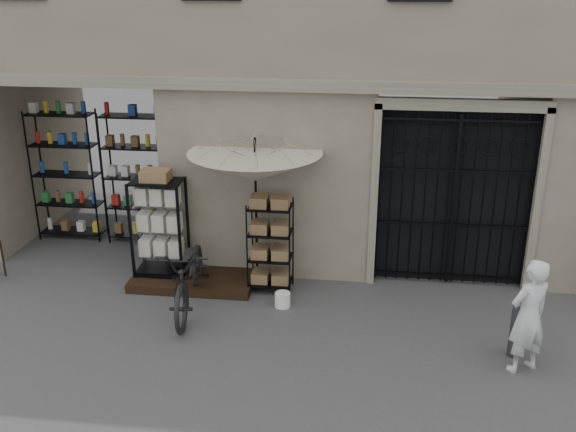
# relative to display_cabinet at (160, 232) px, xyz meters

# --- Properties ---
(ground) EXTENTS (80.00, 80.00, 0.00)m
(ground) POSITION_rel_display_cabinet_xyz_m (2.94, -1.65, -0.87)
(ground) COLOR #242428
(ground) RESTS_ON ground
(shop_recess) EXTENTS (3.00, 1.70, 3.00)m
(shop_recess) POSITION_rel_display_cabinet_xyz_m (-1.56, 1.15, 0.63)
(shop_recess) COLOR black
(shop_recess) RESTS_ON ground
(shop_shelving) EXTENTS (2.70, 0.50, 2.50)m
(shop_shelving) POSITION_rel_display_cabinet_xyz_m (-1.61, 1.65, 0.38)
(shop_shelving) COLOR black
(shop_shelving) RESTS_ON ground
(iron_gate) EXTENTS (2.50, 0.21, 3.00)m
(iron_gate) POSITION_rel_display_cabinet_xyz_m (4.69, 0.63, 0.63)
(iron_gate) COLOR black
(iron_gate) RESTS_ON ground
(step_platform) EXTENTS (2.00, 0.90, 0.15)m
(step_platform) POSITION_rel_display_cabinet_xyz_m (0.54, -0.10, -0.80)
(step_platform) COLOR black
(step_platform) RESTS_ON ground
(display_cabinet) EXTENTS (0.92, 0.72, 1.74)m
(display_cabinet) POSITION_rel_display_cabinet_xyz_m (0.00, 0.00, 0.00)
(display_cabinet) COLOR black
(display_cabinet) RESTS_ON step_platform
(wire_rack) EXTENTS (0.76, 0.63, 1.53)m
(wire_rack) POSITION_rel_display_cabinet_xyz_m (1.84, -0.10, -0.12)
(wire_rack) COLOR black
(wire_rack) RESTS_ON ground
(market_umbrella) EXTENTS (2.30, 2.33, 2.98)m
(market_umbrella) POSITION_rel_display_cabinet_xyz_m (1.58, 0.08, 1.27)
(market_umbrella) COLOR black
(market_umbrella) RESTS_ON ground
(white_bucket) EXTENTS (0.26, 0.26, 0.23)m
(white_bucket) POSITION_rel_display_cabinet_xyz_m (2.10, -0.64, -0.76)
(white_bucket) COLOR white
(white_bucket) RESTS_ON ground
(bicycle) EXTENTS (0.85, 1.19, 2.14)m
(bicycle) POSITION_rel_display_cabinet_xyz_m (0.72, -0.85, -0.87)
(bicycle) COLOR black
(bicycle) RESTS_ON ground
(steel_bollard) EXTENTS (0.19, 0.19, 0.84)m
(steel_bollard) POSITION_rel_display_cabinet_xyz_m (5.35, -1.61, -0.45)
(steel_bollard) COLOR #4B4D56
(steel_bollard) RESTS_ON ground
(shopkeeper) EXTENTS (1.25, 1.64, 0.37)m
(shopkeeper) POSITION_rel_display_cabinet_xyz_m (5.40, -1.92, -0.87)
(shopkeeper) COLOR silver
(shopkeeper) RESTS_ON ground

